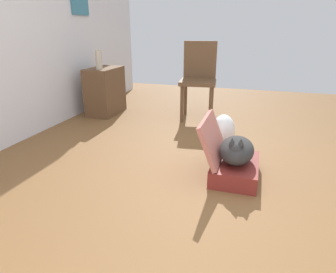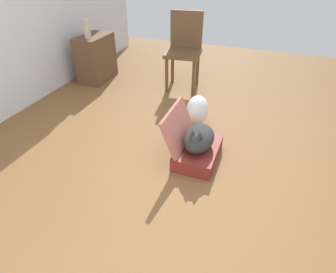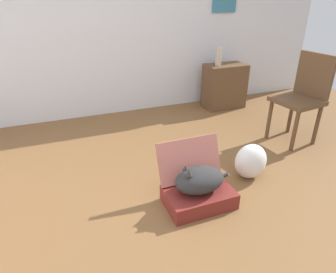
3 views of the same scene
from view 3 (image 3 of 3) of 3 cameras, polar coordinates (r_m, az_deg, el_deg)
name	(u,v)px [view 3 (image 3 of 3)]	position (r m, az deg, el deg)	size (l,w,h in m)	color
ground_plane	(183,201)	(2.50, 2.99, -12.47)	(7.68, 7.68, 0.00)	brown
wall_back	(114,15)	(4.12, -10.51, 22.21)	(6.40, 0.15, 2.60)	silver
suitcase_base	(199,197)	(2.44, 6.00, -11.66)	(0.54, 0.36, 0.14)	maroon
suitcase_lid	(189,160)	(2.45, 4.17, -4.54)	(0.54, 0.36, 0.04)	#B26356
cat	(199,180)	(2.33, 6.03, -8.37)	(0.49, 0.27, 0.24)	#2D2D2D
plastic_bag_white	(251,161)	(2.80, 15.83, -4.66)	(0.30, 0.24, 0.34)	white
side_table	(224,86)	(4.47, 10.91, 9.62)	(0.59, 0.35, 0.64)	brown
vase_tall	(219,57)	(4.27, 9.84, 15.08)	(0.09, 0.09, 0.25)	#B7AD99
chair	(303,95)	(3.58, 24.78, 7.36)	(0.50, 0.50, 0.99)	brown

